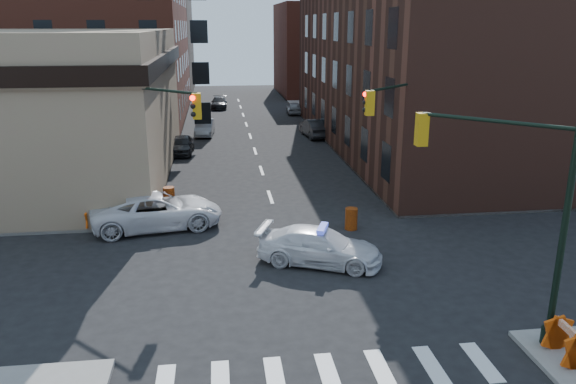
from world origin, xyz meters
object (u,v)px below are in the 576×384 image
object	(u,v)px
barricade_se_a	(567,343)
parked_car_enear	(315,128)
barrel_road	(351,219)
police_car	(320,246)
pedestrian_b	(95,207)
pedestrian_a	(97,206)
barricade_nw_a	(124,207)
barrel_bank	(169,197)
parked_car_wfar	(205,128)
parked_car_wnear	(182,145)
pickup	(157,211)

from	to	relation	value
barricade_se_a	parked_car_enear	bearing A→B (deg)	3.70
parked_car_enear	barrel_road	world-z (taller)	parked_car_enear
police_car	pedestrian_b	world-z (taller)	pedestrian_b
pedestrian_a	barricade_nw_a	xyz separation A→B (m)	(0.97, 1.42, -0.55)
barrel_bank	barricade_nw_a	size ratio (longest dim) A/B	0.90
parked_car_wfar	parked_car_enear	xyz separation A→B (m)	(9.40, -1.89, 0.09)
barrel_bank	barricade_nw_a	world-z (taller)	barrel_bank
police_car	parked_car_wnear	distance (m)	22.11
barrel_bank	pickup	bearing A→B (deg)	-95.36
parked_car_wnear	police_car	bearing A→B (deg)	-70.27
barricade_se_a	pickup	bearing A→B (deg)	45.82
barricade_nw_a	police_car	bearing A→B (deg)	-46.10
police_car	barricade_nw_a	distance (m)	11.02
parked_car_wnear	pedestrian_b	xyz separation A→B (m)	(-3.20, -15.78, 0.39)
parked_car_wnear	parked_car_wfar	xyz separation A→B (m)	(1.60, 7.11, 0.00)
police_car	barricade_se_a	size ratio (longest dim) A/B	3.72
parked_car_wfar	barricade_nw_a	world-z (taller)	parked_car_wfar
barrel_road	barrel_bank	bearing A→B (deg)	152.46
pedestrian_a	pedestrian_b	bearing A→B (deg)	-174.59
parked_car_wnear	barrel_bank	bearing A→B (deg)	-87.68
police_car	pedestrian_a	xyz separation A→B (m)	(-9.69, 5.32, 0.42)
police_car	barricade_se_a	distance (m)	9.69
parked_car_wnear	parked_car_enear	world-z (taller)	parked_car_enear
parked_car_wfar	parked_car_enear	size ratio (longest dim) A/B	0.88
barricade_se_a	police_car	bearing A→B (deg)	37.74
pedestrian_a	barrel_bank	world-z (taller)	pedestrian_a
pedestrian_b	barricade_nw_a	xyz separation A→B (m)	(1.09, 1.42, -0.48)
parked_car_enear	barricade_nw_a	xyz separation A→B (m)	(-13.11, -19.57, -0.18)
barricade_nw_a	barricade_se_a	bearing A→B (deg)	-53.58
barrel_road	barricade_nw_a	bearing A→B (deg)	164.52
parked_car_wfar	pedestrian_b	world-z (taller)	pedestrian_b
pedestrian_b	barricade_nw_a	distance (m)	1.86
parked_car_wnear	barricade_se_a	bearing A→B (deg)	-64.54
police_car	parked_car_wnear	xyz separation A→B (m)	(-6.61, 21.09, -0.04)
parked_car_enear	barrel_bank	xyz separation A→B (m)	(-11.00, -18.00, -0.25)
barrel_road	barricade_se_a	size ratio (longest dim) A/B	0.77
pedestrian_a	pedestrian_b	distance (m)	0.15
parked_car_enear	barrel_road	xyz separation A→B (m)	(-2.19, -22.60, -0.26)
pickup	barrel_bank	size ratio (longest dim) A/B	5.68
police_car	parked_car_wfar	world-z (taller)	police_car
barricade_se_a	parked_car_wfar	bearing A→B (deg)	18.06
parked_car_wfar	barrel_road	xyz separation A→B (m)	(7.21, -24.48, -0.17)
pickup	parked_car_wfar	size ratio (longest dim) A/B	1.45
pickup	barricade_se_a	distance (m)	18.08
barrel_road	pedestrian_a	bearing A→B (deg)	172.33
police_car	parked_car_wnear	bearing A→B (deg)	39.20
pickup	pedestrian_a	xyz separation A→B (m)	(-2.77, 0.20, 0.30)
pickup	parked_car_wfar	distance (m)	23.16
parked_car_enear	police_car	bearing A→B (deg)	74.23
police_car	barrel_road	distance (m)	4.32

